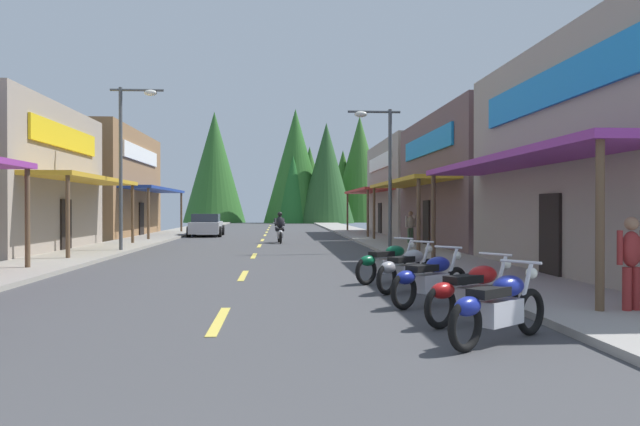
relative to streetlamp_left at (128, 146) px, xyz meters
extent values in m
cube|color=#424244|center=(4.94, 6.33, -4.22)|extent=(9.68, 88.55, 0.10)
cube|color=gray|center=(-1.26, 6.33, -4.11)|extent=(2.73, 88.55, 0.12)
cube|color=#9E9991|center=(11.15, 6.33, -4.11)|extent=(2.73, 88.55, 0.12)
cube|color=#E0C64C|center=(4.94, -14.77, -4.17)|extent=(0.16, 2.40, 0.01)
cube|color=#E0C64C|center=(4.94, -8.44, -4.17)|extent=(0.16, 2.40, 0.01)
cube|color=#E0C64C|center=(4.94, -1.91, -4.17)|extent=(0.16, 2.40, 0.01)
cube|color=#E0C64C|center=(4.94, 4.11, -4.17)|extent=(0.16, 2.40, 0.01)
cube|color=#E0C64C|center=(4.94, 9.25, -4.17)|extent=(0.16, 2.40, 0.01)
cube|color=#E0C64C|center=(4.94, 15.30, -4.17)|extent=(0.16, 2.40, 0.01)
cube|color=#E0C64C|center=(4.94, 20.33, -4.17)|extent=(0.16, 2.40, 0.01)
cube|color=#E0C64C|center=(4.94, 25.64, -4.17)|extent=(0.16, 2.40, 0.01)
cube|color=#E0C64C|center=(4.94, 30.99, -4.17)|extent=(0.16, 2.40, 0.01)
cube|color=#E0C64C|center=(4.94, 37.58, -4.17)|extent=(0.16, 2.40, 0.01)
cylinder|color=brown|center=(-1.02, -7.01, -2.76)|extent=(0.14, 0.14, 2.82)
cube|color=gold|center=(-1.72, 0.59, -1.27)|extent=(1.80, 9.21, 0.16)
cylinder|color=brown|center=(-1.02, -3.81, -2.76)|extent=(0.14, 0.14, 2.82)
cylinder|color=brown|center=(-1.02, 5.00, -2.76)|extent=(0.14, 0.14, 2.82)
cube|color=yellow|center=(-2.56, 0.59, 0.37)|extent=(0.10, 7.16, 0.90)
cube|color=black|center=(-2.58, 0.59, -3.12)|extent=(0.08, 1.10, 2.10)
cube|color=olive|center=(-6.09, 13.87, -0.95)|extent=(6.93, 12.47, 6.44)
cube|color=navy|center=(-1.72, 13.87, -1.27)|extent=(1.80, 11.23, 0.16)
cylinder|color=brown|center=(-1.02, 8.46, -2.76)|extent=(0.14, 0.14, 2.82)
cylinder|color=brown|center=(-1.02, 19.29, -2.76)|extent=(0.14, 0.14, 2.82)
cube|color=white|center=(-2.56, 13.87, 0.85)|extent=(0.10, 8.73, 0.90)
cube|color=black|center=(-2.58, 13.87, -3.12)|extent=(0.08, 1.10, 2.10)
cube|color=#8C338C|center=(11.61, -9.73, -1.27)|extent=(1.80, 10.81, 0.16)
cylinder|color=brown|center=(10.91, -14.93, -2.76)|extent=(0.14, 0.14, 2.82)
cylinder|color=brown|center=(10.91, -4.52, -2.76)|extent=(0.14, 0.14, 2.82)
cube|color=#197FCC|center=(12.45, -9.73, 0.51)|extent=(0.10, 8.41, 0.90)
cube|color=black|center=(12.47, -9.73, -3.12)|extent=(0.08, 1.10, 2.10)
cube|color=brown|center=(16.13, 2.84, -1.22)|extent=(7.24, 12.04, 5.91)
cube|color=gold|center=(11.61, 2.84, -1.27)|extent=(1.80, 10.84, 0.16)
cylinder|color=brown|center=(10.91, -2.38, -2.76)|extent=(0.14, 0.14, 2.82)
cylinder|color=brown|center=(10.91, 8.06, -2.76)|extent=(0.14, 0.14, 2.82)
cube|color=#197FCC|center=(12.45, 2.84, 0.43)|extent=(0.10, 8.43, 0.90)
cube|color=black|center=(12.47, 2.84, -3.12)|extent=(0.08, 1.10, 2.10)
cube|color=gray|center=(15.89, 15.59, -1.12)|extent=(6.76, 12.03, 6.11)
cube|color=#B72D28|center=(11.61, 15.59, -1.27)|extent=(1.80, 10.83, 0.16)
cylinder|color=brown|center=(10.91, 10.37, -2.76)|extent=(0.14, 0.14, 2.82)
cylinder|color=brown|center=(10.91, 20.80, -2.76)|extent=(0.14, 0.14, 2.82)
cube|color=white|center=(12.45, 15.59, 0.60)|extent=(0.10, 8.42, 0.90)
cube|color=black|center=(12.47, 15.59, -3.12)|extent=(0.08, 1.10, 2.10)
cylinder|color=#474C51|center=(-0.30, 0.00, -0.95)|extent=(0.14, 0.14, 6.45)
cylinder|color=#474C51|center=(0.33, 0.00, 2.18)|extent=(2.06, 0.10, 0.10)
ellipsoid|color=silver|center=(0.86, 0.00, 2.08)|extent=(0.50, 0.30, 0.24)
cylinder|color=#474C51|center=(10.19, -0.63, -1.37)|extent=(0.14, 0.14, 5.60)
cylinder|color=#474C51|center=(9.56, -0.63, 1.33)|extent=(2.06, 0.10, 0.10)
ellipsoid|color=silver|center=(9.03, -0.63, 1.23)|extent=(0.50, 0.30, 0.24)
torus|color=black|center=(9.29, -16.11, -3.85)|extent=(0.57, 0.47, 0.64)
torus|color=black|center=(8.11, -17.03, -3.85)|extent=(0.57, 0.47, 0.64)
cube|color=silver|center=(8.70, -16.57, -3.77)|extent=(0.73, 0.65, 0.32)
ellipsoid|color=navy|center=(8.86, -16.45, -3.45)|extent=(0.64, 0.60, 0.28)
cube|color=black|center=(8.50, -16.72, -3.49)|extent=(0.65, 0.59, 0.12)
ellipsoid|color=navy|center=(8.14, -17.00, -3.62)|extent=(0.50, 0.46, 0.24)
cylinder|color=silver|center=(9.19, -16.19, -3.52)|extent=(0.33, 0.27, 0.71)
cylinder|color=silver|center=(9.10, -16.26, -3.15)|extent=(0.40, 0.50, 0.04)
sphere|color=white|center=(9.32, -16.09, -3.32)|extent=(0.16, 0.16, 0.16)
torus|color=black|center=(9.44, -14.79, -3.85)|extent=(0.59, 0.43, 0.64)
torus|color=black|center=(8.18, -15.61, -3.85)|extent=(0.59, 0.43, 0.64)
cube|color=silver|center=(8.81, -15.20, -3.77)|extent=(0.74, 0.62, 0.32)
ellipsoid|color=#A51414|center=(8.98, -15.09, -3.45)|extent=(0.64, 0.57, 0.28)
cube|color=black|center=(8.60, -15.33, -3.49)|extent=(0.66, 0.56, 0.12)
ellipsoid|color=#A51414|center=(8.22, -15.58, -3.62)|extent=(0.50, 0.44, 0.24)
cylinder|color=silver|center=(9.33, -14.86, -3.52)|extent=(0.34, 0.25, 0.71)
cylinder|color=silver|center=(9.23, -14.93, -3.15)|extent=(0.36, 0.52, 0.04)
sphere|color=white|center=(9.46, -14.77, -3.32)|extent=(0.16, 0.16, 0.16)
torus|color=black|center=(9.18, -13.00, -3.85)|extent=(0.57, 0.47, 0.64)
torus|color=black|center=(7.99, -13.92, -3.85)|extent=(0.57, 0.47, 0.64)
cube|color=silver|center=(8.59, -13.46, -3.77)|extent=(0.72, 0.65, 0.32)
ellipsoid|color=navy|center=(8.74, -13.34, -3.45)|extent=(0.64, 0.60, 0.28)
cube|color=black|center=(8.39, -13.61, -3.49)|extent=(0.65, 0.59, 0.12)
ellipsoid|color=navy|center=(8.03, -13.89, -3.62)|extent=(0.49, 0.46, 0.24)
cylinder|color=silver|center=(9.08, -13.08, -3.52)|extent=(0.33, 0.28, 0.71)
cylinder|color=silver|center=(8.98, -13.15, -3.15)|extent=(0.40, 0.50, 0.04)
sphere|color=white|center=(9.20, -12.98, -3.32)|extent=(0.16, 0.16, 0.16)
torus|color=black|center=(9.11, -11.09, -3.85)|extent=(0.53, 0.51, 0.64)
torus|color=black|center=(8.02, -12.12, -3.85)|extent=(0.53, 0.51, 0.64)
cube|color=silver|center=(8.57, -11.61, -3.77)|extent=(0.70, 0.68, 0.32)
ellipsoid|color=#99999E|center=(8.71, -11.47, -3.45)|extent=(0.63, 0.62, 0.28)
cube|color=black|center=(8.39, -11.78, -3.49)|extent=(0.63, 0.62, 0.12)
ellipsoid|color=#99999E|center=(8.06, -12.09, -3.62)|extent=(0.48, 0.48, 0.24)
cylinder|color=silver|center=(9.02, -11.18, -3.52)|extent=(0.31, 0.30, 0.71)
cylinder|color=silver|center=(8.93, -11.26, -3.15)|extent=(0.44, 0.46, 0.04)
sphere|color=white|center=(9.13, -11.07, -3.32)|extent=(0.16, 0.16, 0.16)
torus|color=black|center=(9.04, -9.65, -3.85)|extent=(0.58, 0.46, 0.64)
torus|color=black|center=(7.83, -10.54, -3.85)|extent=(0.58, 0.46, 0.64)
cube|color=silver|center=(8.43, -10.10, -3.77)|extent=(0.73, 0.64, 0.32)
ellipsoid|color=#0C5933|center=(8.60, -9.98, -3.45)|extent=(0.64, 0.59, 0.28)
cube|color=black|center=(8.23, -10.24, -3.49)|extent=(0.65, 0.58, 0.12)
ellipsoid|color=#0C5933|center=(7.87, -10.51, -3.62)|extent=(0.50, 0.45, 0.24)
cylinder|color=silver|center=(8.94, -9.73, -3.52)|extent=(0.34, 0.27, 0.71)
cylinder|color=silver|center=(8.84, -9.80, -3.15)|extent=(0.39, 0.51, 0.04)
sphere|color=white|center=(9.06, -9.64, -3.32)|extent=(0.16, 0.16, 0.16)
torus|color=black|center=(5.84, 7.26, -3.85)|extent=(0.14, 0.64, 0.64)
torus|color=black|center=(5.93, 5.77, -3.85)|extent=(0.14, 0.64, 0.64)
cube|color=silver|center=(5.88, 6.52, -3.77)|extent=(0.32, 0.72, 0.32)
ellipsoid|color=#99999E|center=(5.87, 6.71, -3.45)|extent=(0.35, 0.58, 0.28)
cube|color=black|center=(5.90, 6.27, -3.49)|extent=(0.32, 0.62, 0.12)
ellipsoid|color=#99999E|center=(5.93, 5.82, -3.62)|extent=(0.27, 0.45, 0.24)
cylinder|color=silver|center=(5.85, 7.13, -3.52)|extent=(0.08, 0.37, 0.71)
cylinder|color=silver|center=(5.85, 7.01, -3.15)|extent=(0.60, 0.08, 0.04)
sphere|color=white|center=(5.84, 7.29, -3.32)|extent=(0.16, 0.16, 0.16)
ellipsoid|color=black|center=(5.89, 6.37, -3.12)|extent=(0.40, 0.40, 0.64)
sphere|color=black|center=(5.89, 6.42, -2.72)|extent=(0.24, 0.24, 0.24)
cylinder|color=black|center=(5.72, 6.53, -3.47)|extent=(0.16, 0.43, 0.24)
cylinder|color=black|center=(5.67, 6.65, -3.12)|extent=(0.13, 0.51, 0.40)
cylinder|color=black|center=(6.04, 6.54, -3.47)|extent=(0.16, 0.43, 0.24)
cylinder|color=black|center=(6.08, 6.68, -3.12)|extent=(0.13, 0.51, 0.40)
cylinder|color=maroon|center=(11.52, -14.89, -3.77)|extent=(0.14, 0.14, 0.80)
cylinder|color=maroon|center=(11.35, -14.95, -3.77)|extent=(0.14, 0.14, 0.80)
ellipsoid|color=maroon|center=(11.44, -14.92, -3.08)|extent=(0.42, 0.35, 0.57)
cylinder|color=maroon|center=(11.21, -14.99, -3.05)|extent=(0.09, 0.09, 0.54)
sphere|color=#8C664C|center=(11.44, -14.92, -2.68)|extent=(0.22, 0.22, 0.22)
cylinder|color=#3F593F|center=(12.12, 4.23, -3.77)|extent=(0.14, 0.14, 0.80)
cylinder|color=#3F593F|center=(11.96, 4.15, -3.77)|extent=(0.14, 0.14, 0.80)
ellipsoid|color=#B2A599|center=(12.04, 4.19, -3.08)|extent=(0.43, 0.38, 0.57)
cylinder|color=#B2A599|center=(12.26, 4.29, -3.06)|extent=(0.09, 0.09, 0.54)
cylinder|color=#B2A599|center=(11.82, 4.10, -3.06)|extent=(0.09, 0.09, 0.54)
sphere|color=#8C664C|center=(12.04, 4.19, -2.68)|extent=(0.22, 0.22, 0.22)
cube|color=silver|center=(1.30, 14.36, -3.62)|extent=(1.94, 4.36, 0.70)
cube|color=#262D38|center=(1.31, 14.21, -3.07)|extent=(1.67, 2.25, 0.60)
cylinder|color=black|center=(0.34, 15.78, -3.84)|extent=(0.24, 0.67, 0.66)
cylinder|color=black|center=(2.18, 15.84, -3.84)|extent=(0.24, 0.67, 0.66)
cylinder|color=black|center=(0.43, 12.88, -3.84)|extent=(0.24, 0.67, 0.66)
cylinder|color=black|center=(2.27, 12.94, -3.84)|extent=(0.24, 0.67, 0.66)
cone|color=#326223|center=(14.12, 54.78, 0.50)|extent=(5.23, 5.23, 9.34)
cone|color=#1F5D23|center=(7.50, 48.49, -0.15)|extent=(4.51, 4.51, 8.05)
cone|color=#254E23|center=(11.46, 48.21, 1.80)|extent=(6.69, 6.69, 11.95)
cone|color=#316323|center=(16.16, 53.62, 2.63)|extent=(7.62, 7.62, 13.60)
cone|color=#2A5E23|center=(-2.19, 52.31, 2.71)|extent=(7.71, 7.71, 13.77)
cone|color=#306123|center=(9.71, 53.24, 0.64)|extent=(5.39, 5.39, 9.63)
cone|color=#2A6323|center=(7.84, 50.37, 2.78)|extent=(7.79, 7.79, 13.92)
camera|label=1|loc=(5.87, -24.23, -2.44)|focal=34.30mm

